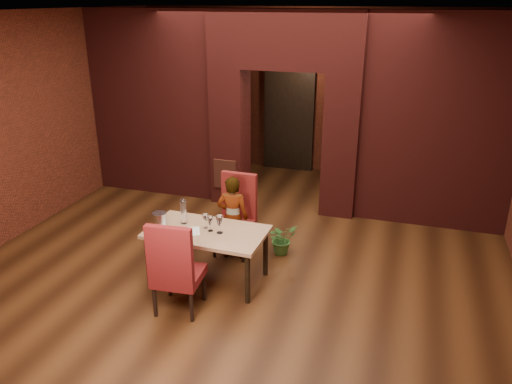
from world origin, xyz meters
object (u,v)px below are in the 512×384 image
Objects in this scene: chair_far at (234,216)px; wine_glass_a at (205,221)px; wine_bucket at (160,221)px; potted_plant at (282,239)px; person_seated at (233,218)px; chair_near at (178,265)px; dining_table at (208,255)px; wine_glass_b at (210,224)px; wine_glass_c at (220,224)px; water_bottle at (183,211)px.

chair_far is 0.74m from wine_glass_a.
potted_plant is at bearing 40.72° from wine_bucket.
person_seated is 1.06m from wine_bucket.
potted_plant is at bearing -120.14° from chair_near.
wine_glass_b reaches higher than dining_table.
potted_plant is (0.64, 0.18, -0.34)m from chair_far.
wine_glass_c is 1.25m from potted_plant.
person_seated reaches higher than potted_plant.
water_bottle is (-0.45, -0.55, 0.26)m from person_seated.
chair_far is 3.34× the size of water_bottle.
chair_near is at bearing -93.29° from dining_table.
dining_table is 0.44m from wine_glass_b.
person_seated is 0.68m from wine_glass_b.
person_seated is at bearing -101.61° from chair_near.
dining_table is 6.40× the size of wine_glass_c.
water_bottle is at bearing 166.68° from wine_glass_c.
chair_far is at bearing 88.01° from wine_glass_b.
person_seated reaches higher than wine_glass_a.
chair_near is 1.84m from potted_plant.
wine_bucket reaches higher than potted_plant.
chair_near is 5.96× the size of wine_glass_b.
wine_glass_c is (0.24, 0.67, 0.23)m from chair_near.
water_bottle reaches higher than potted_plant.
chair_near is at bearing -98.92° from wine_glass_b.
wine_glass_b is (0.05, 0.00, 0.44)m from dining_table.
wine_glass_b is at bearing -34.11° from wine_glass_a.
person_seated is at bearing 50.60° from wine_bucket.
wine_glass_c is at bearing 9.83° from wine_bucket.
water_bottle is 0.75× the size of potted_plant.
wine_glass_b reaches higher than potted_plant.
person_seated is at bearing 85.67° from wine_glass_b.
potted_plant is (1.27, 1.10, -0.57)m from wine_bucket.
wine_glass_b is at bearing -90.13° from chair_far.
chair_near is at bearing -115.23° from potted_plant.
chair_near is at bearing -109.52° from wine_glass_c.
potted_plant is (0.53, 0.97, -0.57)m from wine_glass_c.
wine_glass_c reaches higher than wine_glass_b.
water_bottle is at bearing -141.81° from potted_plant.
dining_table is 0.63m from water_bottle.
wine_glass_a is (-0.14, -0.59, 0.19)m from person_seated.
wine_glass_c reaches higher than dining_table.
wine_glass_b is at bearing -125.00° from potted_plant.
person_seated is at bearing 96.80° from wine_glass_c.
wine_bucket is at bearing 43.35° from person_seated.
wine_glass_b is at bearing 2.08° from dining_table.
wine_glass_a is 0.33m from water_bottle.
person_seated is (0.10, 0.65, 0.25)m from dining_table.
potted_plant is at bearing 18.00° from chair_far.
wine_glass_c is at bearing -13.32° from water_bottle.
person_seated is 0.76m from water_bottle.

